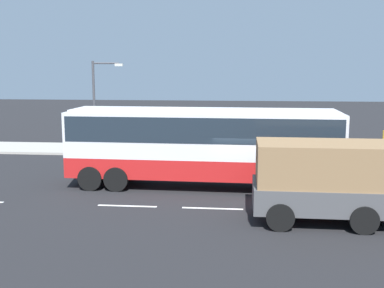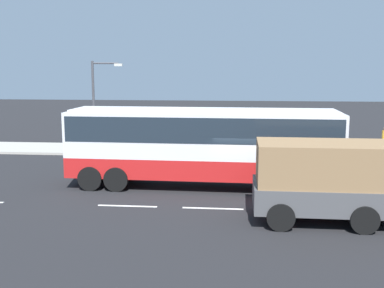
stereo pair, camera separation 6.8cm
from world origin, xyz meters
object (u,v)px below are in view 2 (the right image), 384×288
object	(u,v)px
cargo_truck	(361,179)
pedestrian_at_crossing	(384,138)
pedestrian_near_curb	(201,136)
coach_bus	(203,139)
street_lamp	(97,99)

from	to	relation	value
cargo_truck	pedestrian_at_crossing	distance (m)	14.94
pedestrian_at_crossing	pedestrian_near_curb	bearing A→B (deg)	-48.16
coach_bus	cargo_truck	xyz separation A→B (m)	(5.92, -4.46, -0.66)
coach_bus	pedestrian_near_curb	bearing A→B (deg)	95.95
street_lamp	cargo_truck	bearing A→B (deg)	-43.38
coach_bus	pedestrian_at_crossing	bearing A→B (deg)	42.45
coach_bus	pedestrian_near_curb	world-z (taller)	coach_bus
pedestrian_near_curb	coach_bus	bearing A→B (deg)	127.55
pedestrian_at_crossing	coach_bus	bearing A→B (deg)	-9.85
pedestrian_near_curb	pedestrian_at_crossing	xyz separation A→B (m)	(11.70, 0.59, -0.03)
pedestrian_near_curb	pedestrian_at_crossing	bearing A→B (deg)	-144.27
cargo_truck	street_lamp	xyz separation A→B (m)	(-13.24, 12.51, 1.98)
coach_bus	pedestrian_near_curb	distance (m)	9.11
pedestrian_near_curb	cargo_truck	bearing A→B (deg)	149.16
cargo_truck	pedestrian_near_curb	xyz separation A→B (m)	(-6.66, 13.47, -0.48)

